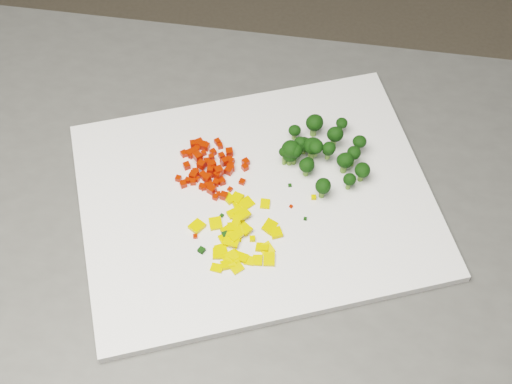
{
  "coord_description": "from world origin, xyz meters",
  "views": [
    {
      "loc": [
        -0.11,
        -0.09,
        1.68
      ],
      "look_at": [
        -0.14,
        0.44,
        0.92
      ],
      "focal_mm": 50.0,
      "sensor_mm": 36.0,
      "label": 1
    }
  ],
  "objects_px": {
    "cutting_board": "(256,199)",
    "pepper_pile": "(238,230)",
    "counter_block": "(235,343)",
    "carrot_pile": "(209,164)",
    "broccoli_pile": "(327,148)"
  },
  "relations": [
    {
      "from": "counter_block",
      "to": "cutting_board",
      "type": "relative_size",
      "value": 2.11
    },
    {
      "from": "pepper_pile",
      "to": "broccoli_pile",
      "type": "height_order",
      "value": "broccoli_pile"
    },
    {
      "from": "carrot_pile",
      "to": "pepper_pile",
      "type": "height_order",
      "value": "carrot_pile"
    },
    {
      "from": "counter_block",
      "to": "pepper_pile",
      "type": "xyz_separation_m",
      "value": [
        0.02,
        -0.05,
        0.47
      ]
    },
    {
      "from": "cutting_board",
      "to": "pepper_pile",
      "type": "bearing_deg",
      "value": -108.87
    },
    {
      "from": "pepper_pile",
      "to": "broccoli_pile",
      "type": "xyz_separation_m",
      "value": [
        0.11,
        0.12,
        0.02
      ]
    },
    {
      "from": "cutting_board",
      "to": "pepper_pile",
      "type": "distance_m",
      "value": 0.06
    },
    {
      "from": "counter_block",
      "to": "pepper_pile",
      "type": "distance_m",
      "value": 0.47
    },
    {
      "from": "carrot_pile",
      "to": "pepper_pile",
      "type": "bearing_deg",
      "value": -65.75
    },
    {
      "from": "counter_block",
      "to": "cutting_board",
      "type": "height_order",
      "value": "cutting_board"
    },
    {
      "from": "broccoli_pile",
      "to": "carrot_pile",
      "type": "bearing_deg",
      "value": -171.23
    },
    {
      "from": "cutting_board",
      "to": "broccoli_pile",
      "type": "height_order",
      "value": "broccoli_pile"
    },
    {
      "from": "counter_block",
      "to": "cutting_board",
      "type": "bearing_deg",
      "value": 15.97
    },
    {
      "from": "cutting_board",
      "to": "carrot_pile",
      "type": "bearing_deg",
      "value": 148.4
    },
    {
      "from": "cutting_board",
      "to": "carrot_pile",
      "type": "xyz_separation_m",
      "value": [
        -0.06,
        0.04,
        0.02
      ]
    }
  ]
}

